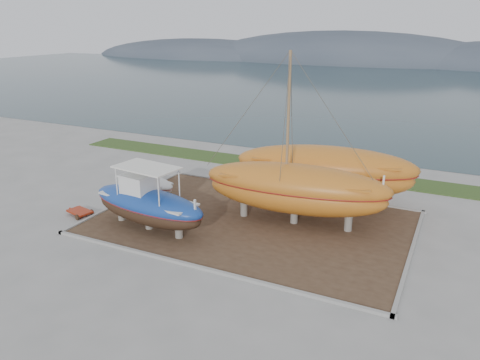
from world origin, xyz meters
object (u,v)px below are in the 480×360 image
at_px(orange_sailboat, 297,142).
at_px(red_trailer, 80,213).
at_px(white_dinghy, 153,186).
at_px(blue_caique, 147,198).
at_px(orange_bare_hull, 324,177).

distance_m(orange_sailboat, red_trailer, 14.08).
bearing_deg(white_dinghy, orange_sailboat, 17.44).
distance_m(blue_caique, red_trailer, 5.41).
distance_m(white_dinghy, orange_bare_hull, 11.69).
distance_m(blue_caique, orange_sailboat, 9.05).
bearing_deg(orange_bare_hull, red_trailer, -157.60).
xyz_separation_m(blue_caique, red_trailer, (-5.11, -0.22, -1.77)).
bearing_deg(orange_sailboat, red_trailer, -165.04).
xyz_separation_m(orange_bare_hull, red_trailer, (-13.07, -8.31, -1.79)).
height_order(blue_caique, white_dinghy, blue_caique).
bearing_deg(white_dinghy, blue_caique, -36.96).
bearing_deg(blue_caique, orange_bare_hull, 52.52).
relative_size(blue_caique, white_dinghy, 1.89).
relative_size(blue_caique, orange_bare_hull, 0.67).
bearing_deg(white_dinghy, red_trailer, -91.85).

